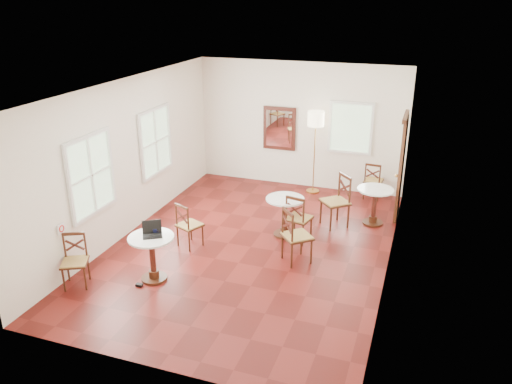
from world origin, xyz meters
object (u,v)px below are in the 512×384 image
laptop (152,232)px  power_adapter (139,285)px  chair_mid_a (298,218)px  mouse (151,235)px  chair_near_a (189,225)px  water_glass (152,230)px  cafe_table_near (152,253)px  navy_mug (155,231)px  chair_near_b (75,261)px  cafe_table_back (374,202)px  chair_mid_b (296,236)px  cafe_table_mid (285,212)px  floor_lamp (316,124)px  chair_back_a (373,181)px  chair_back_b (336,201)px

laptop → power_adapter: bearing=-139.9°
chair_mid_a → mouse: size_ratio=8.94×
power_adapter → chair_near_a: bearing=84.2°
chair_mid_a → water_glass: chair_mid_a is taller
cafe_table_near → navy_mug: 0.37m
laptop → chair_mid_a: bearing=16.0°
chair_near_b → water_glass: 1.31m
cafe_table_back → chair_mid_b: size_ratio=0.77×
laptop → cafe_table_mid: bearing=22.7°
cafe_table_near → chair_mid_b: 2.47m
laptop → chair_mid_b: bearing=0.3°
chair_mid_b → chair_near_a: bearing=51.0°
floor_lamp → chair_near_b: bearing=-116.8°
mouse → power_adapter: (-0.13, -0.29, -0.79)m
chair_mid_a → mouse: (-1.90, -2.14, 0.34)m
mouse → laptop: bearing=109.8°
chair_mid_b → laptop: laptop is taller
floor_lamp → chair_mid_a: bearing=-83.2°
mouse → chair_near_a: bearing=94.0°
cafe_table_mid → chair_mid_a: bearing=-24.9°
chair_near_b → laptop: 1.32m
cafe_table_back → power_adapter: cafe_table_back is taller
chair_mid_a → floor_lamp: bearing=-70.9°
chair_near_a → navy_mug: bearing=111.8°
power_adapter → chair_back_a: bearing=58.6°
chair_near_a → chair_back_b: bearing=-119.8°
chair_mid_a → navy_mug: 2.79m
cafe_table_mid → chair_near_a: 1.87m
cafe_table_back → power_adapter: size_ratio=6.93×
cafe_table_near → navy_mug: bearing=88.6°
cafe_table_back → navy_mug: navy_mug is taller
cafe_table_back → chair_back_a: size_ratio=0.88×
chair_near_b → chair_back_b: 5.08m
cafe_table_near → floor_lamp: (1.59, 4.76, 1.16)m
cafe_table_mid → mouse: bearing=-124.8°
power_adapter → chair_mid_a: bearing=50.2°
cafe_table_mid → mouse: 2.80m
mouse → navy_mug: size_ratio=1.08×
navy_mug → water_glass: 0.07m
cafe_table_back → mouse: bearing=-133.0°
chair_mid_b → mouse: chair_mid_b is taller
water_glass → chair_mid_a: bearing=45.5°
chair_near_a → power_adapter: chair_near_a is taller
cafe_table_mid → floor_lamp: (-0.00, 2.46, 1.17)m
chair_mid_a → laptop: laptop is taller
chair_mid_a → mouse: bearing=60.8°
cafe_table_back → power_adapter: (-3.29, -3.68, -0.46)m
laptop → power_adapter: laptop is taller
chair_mid_b → cafe_table_near: bearing=81.8°
navy_mug → power_adapter: 0.92m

